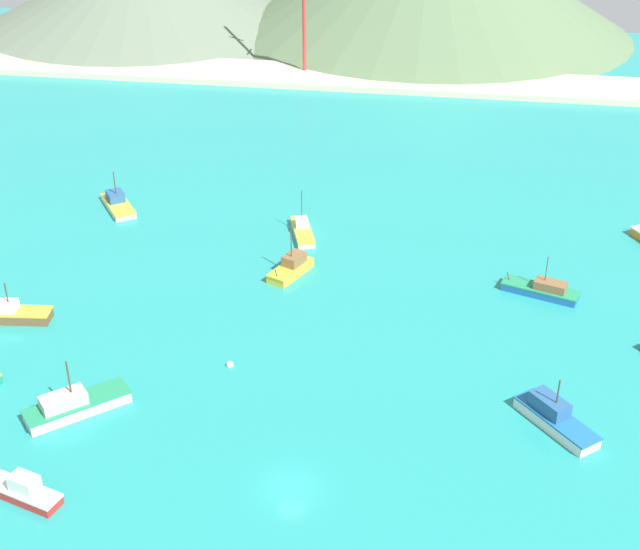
# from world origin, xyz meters

# --- Properties ---
(ground) EXTENTS (260.00, 280.00, 0.50)m
(ground) POSITION_xyz_m (0.00, 30.00, -0.25)
(ground) COLOR teal
(fishing_boat_0) EXTENTS (9.83, 9.29, 6.22)m
(fishing_boat_0) POSITION_xyz_m (-23.35, 7.19, 0.97)
(fishing_boat_0) COLOR silver
(fishing_boat_0) RESTS_ON ground
(fishing_boat_1) EXTENTS (8.93, 4.56, 2.65)m
(fishing_boat_1) POSITION_xyz_m (-23.42, -4.79, 0.86)
(fishing_boat_1) COLOR red
(fishing_boat_1) RESTS_ON ground
(fishing_boat_2) EXTENTS (4.94, 8.96, 6.44)m
(fishing_boat_2) POSITION_xyz_m (-7.82, 49.38, 0.65)
(fishing_boat_2) COLOR silver
(fishing_boat_2) RESTS_ON ground
(fishing_boat_3) EXTENTS (9.66, 5.49, 5.38)m
(fishing_boat_3) POSITION_xyz_m (24.08, 37.97, 0.78)
(fishing_boat_3) COLOR #1E5BA8
(fishing_boat_3) RESTS_ON ground
(fishing_boat_4) EXTENTS (7.67, 9.07, 5.70)m
(fishing_boat_4) POSITION_xyz_m (-36.16, 53.45, 0.76)
(fishing_boat_4) COLOR silver
(fishing_boat_4) RESTS_ON ground
(fishing_boat_5) EXTENTS (5.32, 7.54, 6.77)m
(fishing_boat_5) POSITION_xyz_m (-7.23, 38.21, 0.95)
(fishing_boat_5) COLOR gold
(fishing_boat_5) RESTS_ON ground
(fishing_boat_6) EXTENTS (8.78, 3.57, 4.98)m
(fishing_boat_6) POSITION_xyz_m (-37.32, 22.30, 0.91)
(fishing_boat_6) COLOR brown
(fishing_boat_6) RESTS_ON ground
(fishing_boat_10) EXTENTS (8.17, 8.86, 5.47)m
(fishing_boat_10) POSITION_xyz_m (23.74, 12.74, 1.04)
(fishing_boat_10) COLOR silver
(fishing_boat_10) RESTS_ON ground
(buoy_0) EXTENTS (0.81, 0.81, 0.81)m
(buoy_0) POSITION_xyz_m (-10.06, 17.41, 0.14)
(buoy_0) COLOR silver
(buoy_0) RESTS_ON ground
(beach_strip) EXTENTS (247.00, 15.62, 1.20)m
(beach_strip) POSITION_xyz_m (0.00, 120.32, 0.60)
(beach_strip) COLOR beige
(beach_strip) RESTS_ON ground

